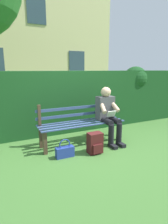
{
  "coord_description": "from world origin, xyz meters",
  "views": [
    {
      "loc": [
        1.61,
        3.45,
        1.58
      ],
      "look_at": [
        0.0,
        0.1,
        0.73
      ],
      "focal_mm": 29.9,
      "sensor_mm": 36.0,
      "label": 1
    }
  ],
  "objects_px": {
    "backpack": "(95,143)",
    "handbag": "(65,151)",
    "park_bench": "(81,123)",
    "person_seated": "(108,113)"
  },
  "relations": [
    {
      "from": "park_bench",
      "to": "handbag",
      "type": "xyz_separation_m",
      "value": [
        0.55,
        0.5,
        -0.33
      ]
    },
    {
      "from": "backpack",
      "to": "person_seated",
      "type": "bearing_deg",
      "value": -142.55
    },
    {
      "from": "park_bench",
      "to": "person_seated",
      "type": "relative_size",
      "value": 1.54
    },
    {
      "from": "person_seated",
      "to": "handbag",
      "type": "bearing_deg",
      "value": 16.65
    },
    {
      "from": "park_bench",
      "to": "handbag",
      "type": "bearing_deg",
      "value": 42.27
    },
    {
      "from": "person_seated",
      "to": "handbag",
      "type": "height_order",
      "value": "person_seated"
    },
    {
      "from": "person_seated",
      "to": "park_bench",
      "type": "bearing_deg",
      "value": -15.96
    },
    {
      "from": "backpack",
      "to": "handbag",
      "type": "relative_size",
      "value": 1.15
    },
    {
      "from": "park_bench",
      "to": "backpack",
      "type": "relative_size",
      "value": 4.61
    },
    {
      "from": "backpack",
      "to": "handbag",
      "type": "distance_m",
      "value": 0.6
    }
  ]
}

